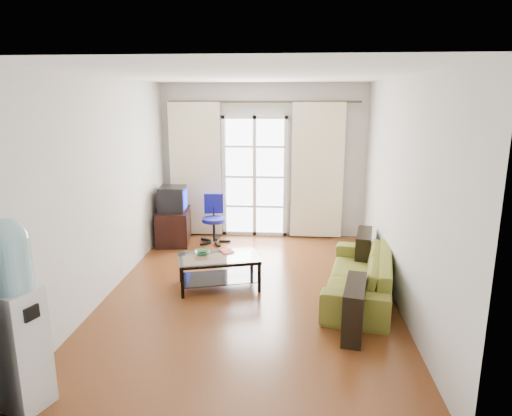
{
  "coord_description": "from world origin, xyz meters",
  "views": [
    {
      "loc": [
        0.51,
        -5.43,
        2.44
      ],
      "look_at": [
        0.05,
        0.35,
        1.04
      ],
      "focal_mm": 32.0,
      "sensor_mm": 36.0,
      "label": 1
    }
  ],
  "objects_px": {
    "sofa": "(360,274)",
    "crt_tv": "(172,199)",
    "coffee_table": "(219,268)",
    "task_chair": "(214,229)",
    "tv_stand": "(174,226)",
    "water_cooler": "(17,313)"
  },
  "relations": [
    {
      "from": "sofa",
      "to": "crt_tv",
      "type": "distance_m",
      "value": 3.49
    },
    {
      "from": "coffee_table",
      "to": "task_chair",
      "type": "height_order",
      "value": "task_chair"
    },
    {
      "from": "tv_stand",
      "to": "coffee_table",
      "type": "bearing_deg",
      "value": -67.32
    },
    {
      "from": "sofa",
      "to": "coffee_table",
      "type": "distance_m",
      "value": 1.81
    },
    {
      "from": "water_cooler",
      "to": "coffee_table",
      "type": "bearing_deg",
      "value": 84.87
    },
    {
      "from": "coffee_table",
      "to": "task_chair",
      "type": "relative_size",
      "value": 1.4
    },
    {
      "from": "crt_tv",
      "to": "task_chair",
      "type": "xyz_separation_m",
      "value": [
        0.69,
        0.13,
        -0.54
      ]
    },
    {
      "from": "sofa",
      "to": "crt_tv",
      "type": "height_order",
      "value": "crt_tv"
    },
    {
      "from": "coffee_table",
      "to": "water_cooler",
      "type": "bearing_deg",
      "value": -115.1
    },
    {
      "from": "sofa",
      "to": "task_chair",
      "type": "relative_size",
      "value": 2.46
    },
    {
      "from": "sofa",
      "to": "coffee_table",
      "type": "relative_size",
      "value": 1.76
    },
    {
      "from": "sofa",
      "to": "crt_tv",
      "type": "bearing_deg",
      "value": -112.21
    },
    {
      "from": "coffee_table",
      "to": "water_cooler",
      "type": "distance_m",
      "value": 2.82
    },
    {
      "from": "sofa",
      "to": "task_chair",
      "type": "bearing_deg",
      "value": -121.54
    },
    {
      "from": "task_chair",
      "to": "water_cooler",
      "type": "distance_m",
      "value": 4.51
    },
    {
      "from": "tv_stand",
      "to": "task_chair",
      "type": "height_order",
      "value": "task_chair"
    },
    {
      "from": "coffee_table",
      "to": "tv_stand",
      "type": "distance_m",
      "value": 2.12
    },
    {
      "from": "crt_tv",
      "to": "water_cooler",
      "type": "bearing_deg",
      "value": -94.99
    },
    {
      "from": "coffee_table",
      "to": "crt_tv",
      "type": "bearing_deg",
      "value": 121.31
    },
    {
      "from": "coffee_table",
      "to": "tv_stand",
      "type": "bearing_deg",
      "value": 120.52
    },
    {
      "from": "tv_stand",
      "to": "crt_tv",
      "type": "distance_m",
      "value": 0.5
    },
    {
      "from": "tv_stand",
      "to": "crt_tv",
      "type": "bearing_deg",
      "value": -95.07
    }
  ]
}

